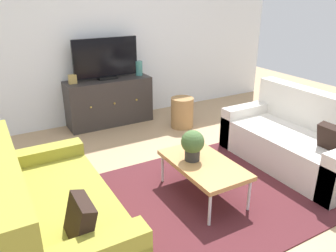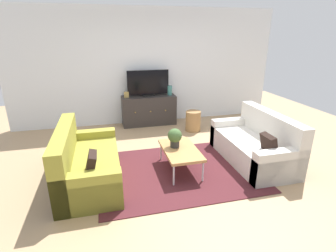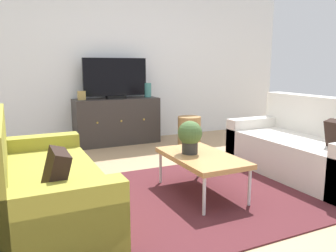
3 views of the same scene
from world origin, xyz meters
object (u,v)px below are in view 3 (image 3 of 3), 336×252
object	(u,v)px
tv_console	(117,121)
glass_vase	(148,90)
flat_screen_tv	(115,78)
wicker_basket	(189,132)
couch_left_side	(29,190)
potted_plant	(190,136)
couch_right_side	(308,149)
coffee_table	(201,158)
mantel_clock	(82,95)

from	to	relation	value
tv_console	glass_vase	xyz separation A→B (m)	(0.52, 0.00, 0.46)
flat_screen_tv	wicker_basket	size ratio (longest dim) A/B	2.14
glass_vase	wicker_basket	bearing A→B (deg)	-61.96
couch_left_side	potted_plant	world-z (taller)	couch_left_side
couch_right_side	flat_screen_tv	size ratio (longest dim) A/B	1.70
coffee_table	flat_screen_tv	xyz separation A→B (m)	(-0.09, 2.40, 0.66)
potted_plant	mantel_clock	bearing A→B (deg)	103.38
glass_vase	mantel_clock	distance (m)	1.05
mantel_clock	potted_plant	bearing A→B (deg)	-76.62
couch_right_side	mantel_clock	world-z (taller)	couch_right_side
coffee_table	wicker_basket	bearing A→B (deg)	64.37
coffee_table	couch_right_side	bearing A→B (deg)	0.44
coffee_table	glass_vase	world-z (taller)	glass_vase
tv_console	mantel_clock	world-z (taller)	mantel_clock
potted_plant	tv_console	bearing A→B (deg)	90.49
mantel_clock	couch_right_side	bearing A→B (deg)	-49.96
coffee_table	tv_console	world-z (taller)	tv_console
flat_screen_tv	glass_vase	xyz separation A→B (m)	(0.52, -0.02, -0.19)
couch_right_side	couch_left_side	bearing A→B (deg)	180.00
couch_right_side	wicker_basket	xyz separation A→B (m)	(-0.58, 1.68, -0.05)
couch_right_side	tv_console	bearing A→B (deg)	121.79
coffee_table	mantel_clock	size ratio (longest dim) A/B	7.14
potted_plant	flat_screen_tv	size ratio (longest dim) A/B	0.32
couch_right_side	flat_screen_tv	bearing A→B (deg)	121.58
couch_right_side	flat_screen_tv	distance (m)	2.90
potted_plant	wicker_basket	size ratio (longest dim) A/B	0.68
couch_right_side	mantel_clock	distance (m)	3.14
couch_right_side	potted_plant	distance (m)	1.48
couch_right_side	mantel_clock	xyz separation A→B (m)	(-1.99, 2.37, 0.49)
tv_console	glass_vase	distance (m)	0.70
tv_console	flat_screen_tv	distance (m)	0.66
coffee_table	couch_left_side	bearing A→B (deg)	179.59
flat_screen_tv	wicker_basket	xyz separation A→B (m)	(0.90, -0.72, -0.78)
tv_console	flat_screen_tv	size ratio (longest dim) A/B	1.31
potted_plant	wicker_basket	world-z (taller)	potted_plant
couch_left_side	potted_plant	distance (m)	1.45
tv_console	mantel_clock	bearing A→B (deg)	179.99
couch_left_side	flat_screen_tv	size ratio (longest dim) A/B	1.70
potted_plant	flat_screen_tv	bearing A→B (deg)	90.49
glass_vase	mantel_clock	size ratio (longest dim) A/B	1.73
couch_right_side	coffee_table	bearing A→B (deg)	-179.56
flat_screen_tv	mantel_clock	xyz separation A→B (m)	(-0.52, -0.02, -0.24)
coffee_table	flat_screen_tv	size ratio (longest dim) A/B	0.94
couch_left_side	tv_console	distance (m)	2.76
mantel_clock	wicker_basket	size ratio (longest dim) A/B	0.28
tv_console	glass_vase	world-z (taller)	glass_vase
wicker_basket	couch_right_side	bearing A→B (deg)	-71.01
couch_right_side	potted_plant	bearing A→B (deg)	176.38
glass_vase	potted_plant	bearing A→B (deg)	-102.44
couch_left_side	wicker_basket	size ratio (longest dim) A/B	3.64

